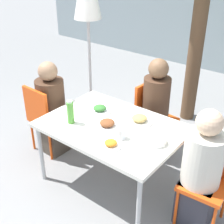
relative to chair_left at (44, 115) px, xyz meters
The scene contains 15 objects.
ground_plane 1.13m from the chair_left, ahead, with size 24.00×24.00×0.00m, color gray.
dining_table 1.01m from the chair_left, ahead, with size 1.39×0.99×0.73m.
chair_left is the anchor object (origin of this frame).
person_left 0.10m from the chair_left, 56.03° to the left, with size 0.33×0.33×1.18m.
chair_right 1.99m from the chair_left, ahead, with size 0.43×0.43×0.89m.
person_right 1.94m from the chair_left, ahead, with size 0.35×0.35×1.19m.
chair_far 1.30m from the chair_left, 40.66° to the left, with size 0.43×0.43×0.89m.
person_far 1.33m from the chair_left, 36.67° to the left, with size 0.31×0.31×1.24m.
plate_0 1.23m from the chair_left, 12.86° to the left, with size 0.28×0.28×0.08m.
plate_1 0.77m from the chair_left, 14.93° to the left, with size 0.25×0.25×0.07m.
plate_2 1.26m from the chair_left, 11.52° to the right, with size 0.21×0.21×0.06m.
plate_3 1.00m from the chair_left, ahead, with size 0.27×0.27×0.07m.
bottle 0.74m from the chair_left, 15.07° to the right, with size 0.07×0.07×0.25m.
drinking_cup 1.24m from the chair_left, ahead, with size 0.08×0.08×0.10m.
salad_bowl 1.52m from the chair_left, ahead, with size 0.19×0.19×0.05m.
Camera 1 is at (1.65, -2.10, 2.36)m, focal length 50.00 mm.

